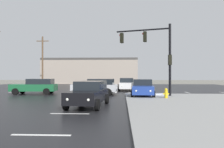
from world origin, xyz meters
TOP-DOWN VIEW (x-y plane):
  - ground_plane at (0.00, 0.00)m, footprint 120.00×120.00m
  - road_asphalt at (0.00, 0.00)m, footprint 44.00×44.00m
  - snow_strip_curbside at (5.00, -4.00)m, footprint 4.00×1.60m
  - lane_markings at (1.20, -1.38)m, footprint 36.15×36.15m
  - traffic_signal_mast at (5.67, -4.91)m, footprint 4.93×1.71m
  - fire_hydrant at (6.22, -7.23)m, footprint 0.48×0.26m
  - strip_building_background at (-4.58, 26.18)m, footprint 21.25×8.00m
  - sedan_blue at (4.56, -4.80)m, footprint 2.28×4.64m
  - sedan_black at (0.59, -11.26)m, footprint 2.40×4.67m
  - sedan_white at (3.23, 2.97)m, footprint 2.03×4.55m
  - sedan_green at (-6.22, -2.83)m, footprint 4.62×2.25m
  - sedan_silver at (0.08, -3.14)m, footprint 4.62×2.24m
  - utility_pole_distant at (-11.59, 13.80)m, footprint 2.20×0.28m

SIDE VIEW (x-z plane):
  - ground_plane at x=0.00m, z-range 0.00..0.00m
  - road_asphalt at x=0.00m, z-range 0.00..0.02m
  - lane_markings at x=1.20m, z-range 0.02..0.03m
  - snow_strip_curbside at x=5.00m, z-range 0.14..0.20m
  - fire_hydrant at x=6.22m, z-range 0.14..0.93m
  - sedan_blue at x=4.56m, z-range 0.06..1.64m
  - sedan_black at x=0.59m, z-range 0.06..1.64m
  - sedan_white at x=3.23m, z-range 0.06..1.64m
  - sedan_green at x=-6.22m, z-range 0.06..1.64m
  - sedan_silver at x=0.08m, z-range 0.06..1.64m
  - strip_building_background at x=-4.58m, z-range 0.00..5.73m
  - traffic_signal_mast at x=5.67m, z-range 1.18..7.60m
  - utility_pole_distant at x=-11.59m, z-range 0.21..9.09m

